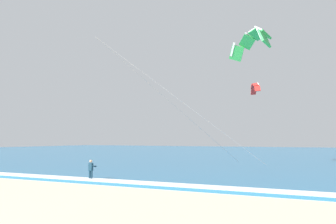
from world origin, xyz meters
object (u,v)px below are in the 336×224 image
kitesurfer (91,169)px  kite_distant (255,87)px  surfboard (91,181)px  kite_primary (252,40)px

kitesurfer → kite_distant: size_ratio=0.43×
surfboard → kite_primary: size_ratio=0.11×
kitesurfer → kite_primary: (10.64, 9.25, 11.27)m
surfboard → kite_primary: (10.64, 9.27, 12.19)m
kite_primary → kite_distant: kite_primary is taller
surfboard → kite_distant: bearing=75.5°
surfboard → kitesurfer: size_ratio=0.85×
surfboard → kite_distant: 29.20m
kitesurfer → kite_primary: bearing=41.0°
surfboard → kite_distant: kite_distant is taller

